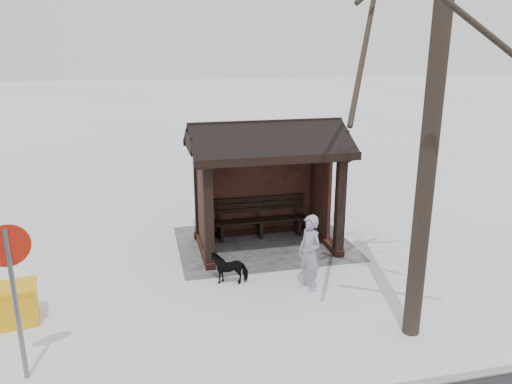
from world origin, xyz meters
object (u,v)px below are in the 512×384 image
bus_shelter (265,159)px  pedestrian (310,253)px  dog (230,267)px  grit_bin (10,305)px  road_sign (11,271)px

bus_shelter → pedestrian: size_ratio=2.31×
pedestrian → dog: 1.70m
grit_bin → road_sign: 2.20m
bus_shelter → road_sign: bus_shelter is taller
pedestrian → grit_bin: 5.55m
bus_shelter → dog: (1.19, 1.78, -1.84)m
dog → pedestrian: bearing=76.9°
grit_bin → dog: bearing=-178.2°
bus_shelter → pedestrian: bus_shelter is taller
pedestrian → road_sign: road_sign is taller
grit_bin → road_sign: (-0.55, 1.64, 1.37)m
bus_shelter → road_sign: 6.27m
bus_shelter → grit_bin: bus_shelter is taller
dog → bus_shelter: bearing=157.3°
bus_shelter → grit_bin: (5.23, 2.50, -1.80)m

